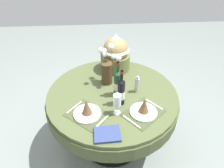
{
  "coord_description": "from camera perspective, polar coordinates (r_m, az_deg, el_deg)",
  "views": [
    {
      "loc": [
        -0.11,
        -1.51,
        1.97
      ],
      "look_at": [
        0.0,
        0.03,
        0.82
      ],
      "focal_mm": 31.57,
      "sensor_mm": 36.0,
      "label": 1
    }
  ],
  "objects": [
    {
      "name": "place_setting_left",
      "position": [
        1.71,
        -7.25,
        -7.67
      ],
      "size": [
        0.43,
        0.42,
        0.16
      ],
      "color": "#41492B",
      "rests_on": "dining_table"
    },
    {
      "name": "gift_tub_back_centre",
      "position": [
        2.21,
        1.04,
        9.35
      ],
      "size": [
        0.33,
        0.33,
        0.42
      ],
      "color": "olive",
      "rests_on": "dining_table"
    },
    {
      "name": "wine_bottle_centre",
      "position": [
        1.85,
        1.64,
        0.35
      ],
      "size": [
        0.07,
        0.07,
        0.36
      ],
      "color": "#194223",
      "rests_on": "dining_table"
    },
    {
      "name": "flower_vase",
      "position": [
        2.0,
        -1.28,
        4.6
      ],
      "size": [
        0.23,
        0.22,
        0.42
      ],
      "color": "#47331E",
      "rests_on": "dining_table"
    },
    {
      "name": "pepper_mill",
      "position": [
        1.93,
        7.26,
        -0.21
      ],
      "size": [
        0.04,
        0.04,
        0.18
      ],
      "color": "#B7B2AD",
      "rests_on": "dining_table"
    },
    {
      "name": "dining_table",
      "position": [
        2.04,
        0.07,
        -5.28
      ],
      "size": [
        1.31,
        1.31,
        0.74
      ],
      "color": "#4C5633",
      "rests_on": "ground"
    },
    {
      "name": "ground",
      "position": [
        2.49,
        0.06,
        -15.84
      ],
      "size": [
        8.0,
        8.0,
        0.0
      ],
      "primitive_type": "plane",
      "color": "gray"
    },
    {
      "name": "place_setting_right",
      "position": [
        1.73,
        9.2,
        -7.14
      ],
      "size": [
        0.43,
        0.42,
        0.16
      ],
      "color": "#41492B",
      "rests_on": "dining_table"
    },
    {
      "name": "wine_bottle_left",
      "position": [
        1.75,
        2.67,
        -2.2
      ],
      "size": [
        0.07,
        0.07,
        0.35
      ],
      "color": "black",
      "rests_on": "dining_table"
    },
    {
      "name": "book_on_table",
      "position": [
        1.57,
        -1.4,
        -14.33
      ],
      "size": [
        0.21,
        0.16,
        0.02
      ],
      "primitive_type": "cube",
      "rotation": [
        0.0,
        0.0,
        0.04
      ],
      "color": "navy",
      "rests_on": "dining_table"
    },
    {
      "name": "wine_glass_right",
      "position": [
        1.65,
        1.49,
        -4.86
      ],
      "size": [
        0.07,
        0.07,
        0.2
      ],
      "color": "silver",
      "rests_on": "dining_table"
    }
  ]
}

